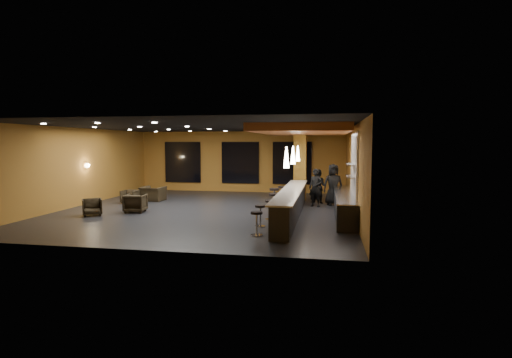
% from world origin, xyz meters
% --- Properties ---
extents(floor, '(12.00, 13.00, 0.10)m').
position_xyz_m(floor, '(0.00, 0.00, -0.05)').
color(floor, black).
rests_on(floor, ground).
extents(ceiling, '(12.00, 13.00, 0.10)m').
position_xyz_m(ceiling, '(0.00, 0.00, 3.55)').
color(ceiling, black).
extents(wall_back, '(12.00, 0.10, 3.50)m').
position_xyz_m(wall_back, '(0.00, 6.55, 1.75)').
color(wall_back, '#9F6823').
rests_on(wall_back, floor).
extents(wall_front, '(12.00, 0.10, 3.50)m').
position_xyz_m(wall_front, '(0.00, -6.55, 1.75)').
color(wall_front, '#9F6823').
rests_on(wall_front, floor).
extents(wall_left, '(0.10, 13.00, 3.50)m').
position_xyz_m(wall_left, '(-6.05, 0.00, 1.75)').
color(wall_left, '#9F6823').
rests_on(wall_left, floor).
extents(wall_right, '(0.10, 13.00, 3.50)m').
position_xyz_m(wall_right, '(6.05, 0.00, 1.75)').
color(wall_right, '#9F6823').
rests_on(wall_right, floor).
extents(wood_soffit, '(3.60, 8.00, 0.28)m').
position_xyz_m(wood_soffit, '(4.00, 1.00, 3.36)').
color(wood_soffit, '#AB5E31').
rests_on(wood_soffit, ceiling).
extents(window_left, '(2.20, 0.06, 2.40)m').
position_xyz_m(window_left, '(-3.50, 6.44, 1.70)').
color(window_left, black).
rests_on(window_left, wall_back).
extents(window_center, '(2.20, 0.06, 2.40)m').
position_xyz_m(window_center, '(0.00, 6.44, 1.70)').
color(window_center, black).
rests_on(window_center, wall_back).
extents(window_right, '(2.20, 0.06, 2.40)m').
position_xyz_m(window_right, '(3.00, 6.44, 1.70)').
color(window_right, black).
rests_on(window_right, wall_back).
extents(tile_backsplash, '(0.06, 3.20, 2.40)m').
position_xyz_m(tile_backsplash, '(5.96, -1.00, 2.00)').
color(tile_backsplash, white).
rests_on(tile_backsplash, wall_right).
extents(bar_counter, '(0.60, 8.00, 1.00)m').
position_xyz_m(bar_counter, '(3.65, -1.00, 0.50)').
color(bar_counter, black).
rests_on(bar_counter, floor).
extents(bar_top, '(0.78, 8.10, 0.05)m').
position_xyz_m(bar_top, '(3.65, -1.00, 1.02)').
color(bar_top, beige).
rests_on(bar_top, bar_counter).
extents(prep_counter, '(0.70, 6.00, 0.86)m').
position_xyz_m(prep_counter, '(5.65, -0.50, 0.43)').
color(prep_counter, black).
rests_on(prep_counter, floor).
extents(prep_top, '(0.72, 6.00, 0.03)m').
position_xyz_m(prep_top, '(5.65, -0.50, 0.89)').
color(prep_top, silver).
rests_on(prep_top, prep_counter).
extents(wall_shelf_lower, '(0.30, 1.50, 0.03)m').
position_xyz_m(wall_shelf_lower, '(5.82, -1.20, 1.60)').
color(wall_shelf_lower, silver).
rests_on(wall_shelf_lower, wall_right).
extents(wall_shelf_upper, '(0.30, 1.50, 0.03)m').
position_xyz_m(wall_shelf_upper, '(5.82, -1.20, 2.05)').
color(wall_shelf_upper, silver).
rests_on(wall_shelf_upper, wall_right).
extents(column, '(0.60, 0.60, 3.50)m').
position_xyz_m(column, '(3.65, 3.60, 1.75)').
color(column, brown).
rests_on(column, floor).
extents(wall_sconce, '(0.22, 0.22, 0.22)m').
position_xyz_m(wall_sconce, '(-5.88, 0.50, 1.80)').
color(wall_sconce, '#FFE5B2').
rests_on(wall_sconce, wall_left).
extents(pendant_0, '(0.20, 0.20, 0.70)m').
position_xyz_m(pendant_0, '(3.65, -3.00, 2.35)').
color(pendant_0, white).
rests_on(pendant_0, wood_soffit).
extents(pendant_1, '(0.20, 0.20, 0.70)m').
position_xyz_m(pendant_1, '(3.65, -0.50, 2.35)').
color(pendant_1, white).
rests_on(pendant_1, wood_soffit).
extents(pendant_2, '(0.20, 0.20, 0.70)m').
position_xyz_m(pendant_2, '(3.65, 2.00, 2.35)').
color(pendant_2, white).
rests_on(pendant_2, wood_soffit).
extents(staff_a, '(0.72, 0.61, 1.69)m').
position_xyz_m(staff_a, '(4.48, 1.67, 0.85)').
color(staff_a, black).
rests_on(staff_a, floor).
extents(staff_b, '(0.93, 0.82, 1.60)m').
position_xyz_m(staff_b, '(4.59, 2.64, 0.80)').
color(staff_b, black).
rests_on(staff_b, floor).
extents(staff_c, '(1.04, 0.81, 1.88)m').
position_xyz_m(staff_c, '(5.25, 2.27, 0.94)').
color(staff_c, black).
rests_on(staff_c, floor).
extents(armchair_a, '(0.99, 0.99, 0.66)m').
position_xyz_m(armchair_a, '(-4.03, -2.10, 0.33)').
color(armchair_a, black).
rests_on(armchair_a, floor).
extents(armchair_b, '(0.90, 0.92, 0.74)m').
position_xyz_m(armchair_b, '(-2.72, -1.10, 0.37)').
color(armchair_b, black).
rests_on(armchair_b, floor).
extents(armchair_c, '(0.68, 0.70, 0.63)m').
position_xyz_m(armchair_c, '(-4.15, 1.15, 0.31)').
color(armchair_c, black).
rests_on(armchair_c, floor).
extents(armchair_d, '(1.15, 1.03, 0.69)m').
position_xyz_m(armchair_d, '(-3.43, 2.09, 0.35)').
color(armchair_d, black).
rests_on(armchair_d, floor).
extents(bar_stool_0, '(0.38, 0.38, 0.74)m').
position_xyz_m(bar_stool_0, '(2.88, -4.32, 0.48)').
color(bar_stool_0, silver).
rests_on(bar_stool_0, floor).
extents(bar_stool_1, '(0.37, 0.37, 0.74)m').
position_xyz_m(bar_stool_1, '(2.77, -2.99, 0.47)').
color(bar_stool_1, silver).
rests_on(bar_stool_1, floor).
extents(bar_stool_2, '(0.37, 0.37, 0.73)m').
position_xyz_m(bar_stool_2, '(2.92, -1.71, 0.47)').
color(bar_stool_2, silver).
rests_on(bar_stool_2, floor).
extents(bar_stool_3, '(0.41, 0.41, 0.81)m').
position_xyz_m(bar_stool_3, '(2.89, -0.42, 0.52)').
color(bar_stool_3, silver).
rests_on(bar_stool_3, floor).
extents(bar_stool_4, '(0.44, 0.44, 0.86)m').
position_xyz_m(bar_stool_4, '(2.73, 0.95, 0.55)').
color(bar_stool_4, silver).
rests_on(bar_stool_4, floor).
extents(bar_stool_5, '(0.41, 0.41, 0.82)m').
position_xyz_m(bar_stool_5, '(2.92, 2.30, 0.52)').
color(bar_stool_5, silver).
rests_on(bar_stool_5, floor).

